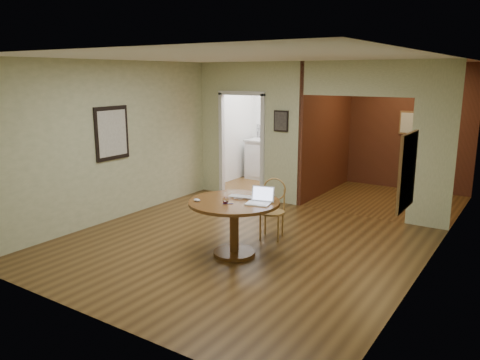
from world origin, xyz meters
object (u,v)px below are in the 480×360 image
Objects in this scene: dining_table at (234,215)px; open_laptop at (260,199)px; closed_laptop at (240,198)px; chair at (273,205)px.

open_laptop is (0.36, 0.09, 0.26)m from dining_table.
open_laptop is 0.98× the size of closed_laptop.
dining_table is at bearing -109.85° from chair.
dining_table is 0.46m from open_laptop.
chair reaches higher than dining_table.
chair is 2.59× the size of open_laptop.
open_laptop is at bearing 14.63° from dining_table.
chair is 0.85m from closed_laptop.
closed_laptop is at bearing -109.86° from chair.
open_laptop is at bearing -18.41° from closed_laptop.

